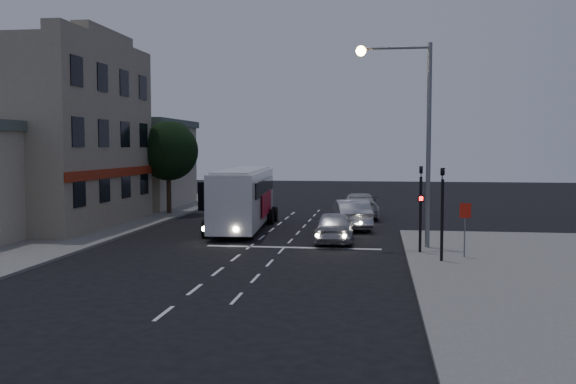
# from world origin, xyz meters

# --- Properties ---
(ground) EXTENTS (120.00, 120.00, 0.00)m
(ground) POSITION_xyz_m (0.00, 0.00, 0.00)
(ground) COLOR black
(sidewalk_far) EXTENTS (12.00, 50.00, 0.12)m
(sidewalk_far) POSITION_xyz_m (-13.00, 8.00, 0.06)
(sidewalk_far) COLOR slate
(sidewalk_far) RESTS_ON ground
(road_markings) EXTENTS (8.00, 30.55, 0.01)m
(road_markings) POSITION_xyz_m (1.29, 3.31, 0.00)
(road_markings) COLOR silver
(road_markings) RESTS_ON ground
(tour_bus) EXTENTS (3.07, 11.09, 3.36)m
(tour_bus) POSITION_xyz_m (-1.62, 8.29, 1.82)
(tour_bus) COLOR silver
(tour_bus) RESTS_ON ground
(car_suv) EXTENTS (1.96, 4.56, 1.53)m
(car_suv) POSITION_xyz_m (3.75, 3.80, 0.77)
(car_suv) COLOR #B2B3B7
(car_suv) RESTS_ON ground
(car_sedan_a) EXTENTS (2.57, 5.23, 1.65)m
(car_sedan_a) POSITION_xyz_m (4.33, 9.16, 0.82)
(car_sedan_a) COLOR #BABBC0
(car_sedan_a) RESTS_ON ground
(car_sedan_b) EXTENTS (2.77, 5.77, 1.62)m
(car_sedan_b) POSITION_xyz_m (4.62, 14.83, 0.81)
(car_sedan_b) COLOR #ABABAB
(car_sedan_b) RESTS_ON ground
(traffic_signal_main) EXTENTS (0.25, 0.35, 4.10)m
(traffic_signal_main) POSITION_xyz_m (7.60, 0.78, 2.42)
(traffic_signal_main) COLOR black
(traffic_signal_main) RESTS_ON sidewalk_near
(traffic_signal_side) EXTENTS (0.18, 0.15, 4.10)m
(traffic_signal_side) POSITION_xyz_m (8.30, -1.20, 2.42)
(traffic_signal_side) COLOR black
(traffic_signal_side) RESTS_ON sidewalk_near
(regulatory_sign) EXTENTS (0.45, 0.12, 2.20)m
(regulatory_sign) POSITION_xyz_m (9.30, -0.24, 1.60)
(regulatory_sign) COLOR slate
(regulatory_sign) RESTS_ON sidewalk_near
(streetlight) EXTENTS (3.32, 0.44, 9.00)m
(streetlight) POSITION_xyz_m (7.34, 2.20, 5.73)
(streetlight) COLOR slate
(streetlight) RESTS_ON sidewalk_near
(main_building) EXTENTS (10.12, 12.00, 11.00)m
(main_building) POSITION_xyz_m (-13.96, 8.00, 5.16)
(main_building) COLOR gray
(main_building) RESTS_ON sidewalk_far
(low_building_north) EXTENTS (9.40, 9.40, 6.50)m
(low_building_north) POSITION_xyz_m (-13.50, 20.00, 3.39)
(low_building_north) COLOR #9E9984
(low_building_north) RESTS_ON sidewalk_far
(street_tree) EXTENTS (4.00, 4.00, 6.20)m
(street_tree) POSITION_xyz_m (-8.21, 15.02, 4.50)
(street_tree) COLOR black
(street_tree) RESTS_ON sidewalk_far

